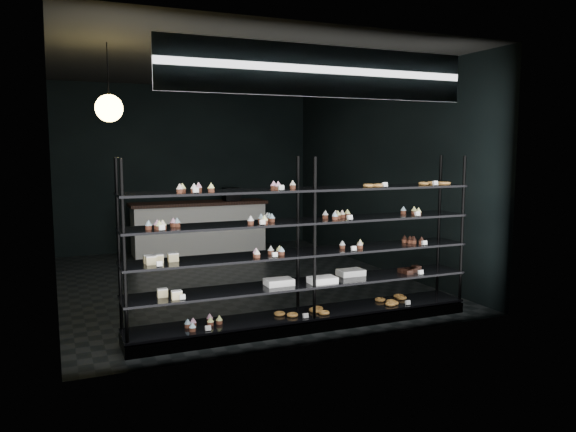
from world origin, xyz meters
The scene contains 5 objects.
room centered at (0.00, 0.00, 1.60)m, with size 5.01×6.01×3.20m.
display_shelf centered at (0.03, -2.45, 0.63)m, with size 4.00×0.50×1.91m.
signage centered at (0.00, -2.93, 2.75)m, with size 3.30×0.05×0.50m.
pendant_lamp centered at (-1.86, -1.24, 2.45)m, with size 0.31×0.31×0.88m.
service_counter centered at (0.09, 2.50, 0.50)m, with size 2.60×0.65×1.23m.
Camera 1 is at (-2.51, -8.00, 2.00)m, focal length 35.00 mm.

